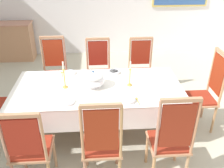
# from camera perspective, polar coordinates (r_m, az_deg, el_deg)

# --- Properties ---
(ground) EXTENTS (7.61, 6.26, 0.04)m
(ground) POSITION_cam_1_polar(r_m,az_deg,el_deg) (3.86, -3.01, -10.39)
(ground) COLOR #B7B19B
(dining_table) EXTENTS (2.32, 1.08, 0.75)m
(dining_table) POSITION_cam_1_polar(r_m,az_deg,el_deg) (3.44, -3.30, -1.67)
(dining_table) COLOR tan
(dining_table) RESTS_ON ground
(tablecloth) EXTENTS (2.34, 1.10, 0.33)m
(tablecloth) POSITION_cam_1_polar(r_m,az_deg,el_deg) (3.44, -3.30, -1.73)
(tablecloth) COLOR white
(tablecloth) RESTS_ON dining_table
(chair_south_a) EXTENTS (0.44, 0.42, 1.10)m
(chair_south_a) POSITION_cam_1_polar(r_m,az_deg,el_deg) (2.84, -18.62, -13.79)
(chair_south_a) COLOR #AF7B5D
(chair_south_a) RESTS_ON ground
(chair_north_a) EXTENTS (0.44, 0.42, 1.14)m
(chair_north_a) POSITION_cam_1_polar(r_m,az_deg,el_deg) (4.38, -13.31, 3.34)
(chair_north_a) COLOR tan
(chair_north_a) RESTS_ON ground
(chair_south_b) EXTENTS (0.44, 0.42, 1.17)m
(chair_south_b) POSITION_cam_1_polar(r_m,az_deg,el_deg) (2.72, -2.42, -13.44)
(chair_south_b) COLOR #B67858
(chair_south_b) RESTS_ON ground
(chair_north_b) EXTENTS (0.44, 0.42, 1.10)m
(chair_north_b) POSITION_cam_1_polar(r_m,az_deg,el_deg) (4.32, -3.17, 3.53)
(chair_north_b) COLOR tan
(chair_north_b) RESTS_ON ground
(chair_south_c) EXTENTS (0.44, 0.42, 1.20)m
(chair_south_c) POSITION_cam_1_polar(r_m,az_deg,el_deg) (2.82, 13.54, -12.26)
(chair_south_c) COLOR tan
(chair_south_c) RESTS_ON ground
(chair_north_c) EXTENTS (0.44, 0.42, 1.09)m
(chair_north_c) POSITION_cam_1_polar(r_m,az_deg,el_deg) (4.39, 6.79, 3.77)
(chair_north_c) COLOR #B57859
(chair_north_c) RESTS_ON ground
(chair_head_east) EXTENTS (0.42, 0.44, 1.22)m
(chair_head_east) POSITION_cam_1_polar(r_m,az_deg,el_deg) (3.81, 21.06, -1.61)
(chair_head_east) COLOR tan
(chair_head_east) RESTS_ON ground
(soup_tureen) EXTENTS (0.31, 0.31, 0.24)m
(soup_tureen) POSITION_cam_1_polar(r_m,az_deg,el_deg) (3.34, -4.34, 1.15)
(soup_tureen) COLOR white
(soup_tureen) RESTS_ON tablecloth
(candlestick_west) EXTENTS (0.07, 0.07, 0.39)m
(candlestick_west) POSITION_cam_1_polar(r_m,az_deg,el_deg) (3.35, -11.04, 1.55)
(candlestick_west) COLOR gold
(candlestick_west) RESTS_ON tablecloth
(candlestick_east) EXTENTS (0.07, 0.07, 0.36)m
(candlestick_east) POSITION_cam_1_polar(r_m,az_deg,el_deg) (3.36, 4.21, 1.87)
(candlestick_east) COLOR gold
(candlestick_east) RESTS_ON tablecloth
(bowl_near_left) EXTENTS (0.18, 0.18, 0.04)m
(bowl_near_left) POSITION_cam_1_polar(r_m,az_deg,el_deg) (3.07, 3.78, -3.68)
(bowl_near_left) COLOR white
(bowl_near_left) RESTS_ON tablecloth
(bowl_near_right) EXTENTS (0.18, 0.18, 0.03)m
(bowl_near_right) POSITION_cam_1_polar(r_m,az_deg,el_deg) (3.78, -9.80, 2.61)
(bowl_near_right) COLOR white
(bowl_near_right) RESTS_ON tablecloth
(bowl_far_left) EXTENTS (0.17, 0.17, 0.04)m
(bowl_far_left) POSITION_cam_1_polar(r_m,az_deg,el_deg) (3.74, 0.45, 2.79)
(bowl_far_left) COLOR white
(bowl_far_left) RESTS_ON tablecloth
(bowl_far_right) EXTENTS (0.17, 0.17, 0.03)m
(bowl_far_right) POSITION_cam_1_polar(r_m,az_deg,el_deg) (3.08, -10.29, -4.10)
(bowl_far_right) COLOR white
(bowl_far_right) RESTS_ON tablecloth
(spoon_primary) EXTENTS (0.04, 0.18, 0.01)m
(spoon_primary) POSITION_cam_1_polar(r_m,az_deg,el_deg) (3.12, 5.86, -3.56)
(spoon_primary) COLOR gold
(spoon_primary) RESTS_ON tablecloth
(spoon_secondary) EXTENTS (0.04, 0.18, 0.01)m
(spoon_secondary) POSITION_cam_1_polar(r_m,az_deg,el_deg) (3.83, -11.58, 2.52)
(spoon_secondary) COLOR gold
(spoon_secondary) RESTS_ON tablecloth
(sideboard) EXTENTS (1.44, 0.48, 0.90)m
(sideboard) POSITION_cam_1_polar(r_m,az_deg,el_deg) (6.56, -23.98, 9.02)
(sideboard) COLOR tan
(sideboard) RESTS_ON ground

